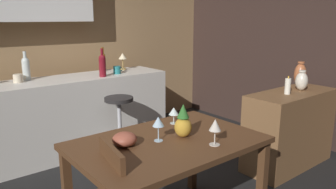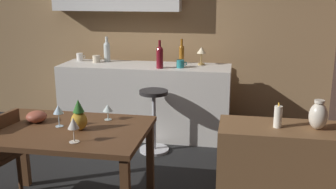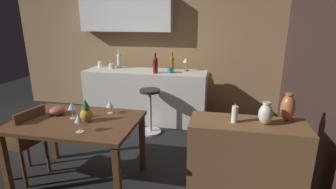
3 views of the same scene
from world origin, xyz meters
name	(u,v)px [view 3 (image 3 of 3)]	position (x,y,z in m)	size (l,w,h in m)	color
ground_plane	(100,162)	(0.00, 0.00, 0.00)	(9.00, 9.00, 0.00)	black
wall_kitchen_back	(141,38)	(-0.06, 2.08, 1.41)	(5.20, 0.33, 2.60)	#9E7A51
wall_side_right	(328,65)	(2.55, 0.30, 1.30)	(0.10, 4.40, 2.60)	#33231E
dining_table	(77,128)	(-0.02, -0.41, 0.65)	(1.30, 0.86, 0.74)	#56351E
kitchen_counter	(146,96)	(0.18, 1.50, 0.45)	(2.10, 0.60, 0.90)	silver
sideboard_cabinet	(245,161)	(1.73, -0.31, 0.41)	(1.10, 0.44, 0.82)	brown
chair_near_window	(26,139)	(-0.62, -0.47, 0.49)	(0.46, 0.46, 0.85)	#56351E
bar_stool	(150,110)	(0.40, 0.98, 0.38)	(0.34, 0.34, 0.72)	#262323
wine_glass_left	(72,106)	(-0.07, -0.38, 0.88)	(0.08, 0.08, 0.18)	silver
wine_glass_right	(110,105)	(0.25, -0.15, 0.84)	(0.08, 0.08, 0.13)	silver
wine_glass_center	(79,118)	(0.18, -0.67, 0.88)	(0.08, 0.08, 0.18)	silver
pineapple_centerpiece	(86,112)	(0.11, -0.42, 0.84)	(0.13, 0.13, 0.24)	gold
fruit_bowl	(57,111)	(-0.30, -0.31, 0.79)	(0.16, 0.16, 0.09)	#9E4C38
wine_bottle_amber	(172,62)	(0.60, 1.71, 1.03)	(0.06, 0.06, 0.31)	#8C5114
wine_bottle_clear	(119,60)	(-0.36, 1.67, 1.04)	(0.08, 0.08, 0.32)	silver
wine_bottle_ruby	(155,64)	(0.40, 1.34, 1.04)	(0.08, 0.08, 0.33)	maroon
cup_white	(100,64)	(-0.73, 1.65, 0.95)	(0.12, 0.08, 0.10)	white
cup_teal	(170,70)	(0.63, 1.41, 0.95)	(0.13, 0.09, 0.09)	teal
cup_cream	(112,66)	(-0.48, 1.58, 0.94)	(0.13, 0.10, 0.09)	beige
counter_lamp	(186,61)	(0.86, 1.65, 1.06)	(0.11, 0.11, 0.22)	#A58447
pillar_candle_tall	(235,114)	(1.60, -0.33, 0.90)	(0.06, 0.06, 0.19)	white
vase_copper	(288,107)	(2.10, -0.17, 0.95)	(0.13, 0.13, 0.27)	#B26038
vase_ceramic_ivory	(266,114)	(1.88, -0.32, 0.92)	(0.13, 0.13, 0.22)	beige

